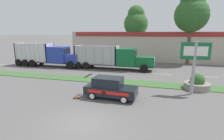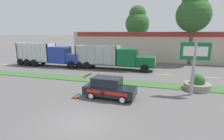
# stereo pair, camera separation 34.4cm
# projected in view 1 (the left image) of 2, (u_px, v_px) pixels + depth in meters

# --- Properties ---
(ground_plane) EXTENTS (600.00, 600.00, 0.00)m
(ground_plane) POSITION_uv_depth(u_px,v_px,m) (83.00, 123.00, 10.68)
(ground_plane) COLOR #5B5959
(grass_verge) EXTENTS (120.00, 2.18, 0.06)m
(grass_verge) POSITION_uv_depth(u_px,v_px,m) (118.00, 82.00, 19.47)
(grass_verge) COLOR #3D6633
(grass_verge) RESTS_ON ground_plane
(centre_line_1) EXTENTS (2.40, 0.14, 0.01)m
(centre_line_1) POSITION_uv_depth(u_px,v_px,m) (25.00, 66.00, 28.58)
(centre_line_1) COLOR yellow
(centre_line_1) RESTS_ON ground_plane
(centre_line_2) EXTENTS (2.40, 0.14, 0.01)m
(centre_line_2) POSITION_uv_depth(u_px,v_px,m) (54.00, 68.00, 27.20)
(centre_line_2) COLOR yellow
(centre_line_2) RESTS_ON ground_plane
(centre_line_3) EXTENTS (2.40, 0.14, 0.01)m
(centre_line_3) POSITION_uv_depth(u_px,v_px,m) (86.00, 70.00, 25.82)
(centre_line_3) COLOR yellow
(centre_line_3) RESTS_ON ground_plane
(centre_line_4) EXTENTS (2.40, 0.14, 0.01)m
(centre_line_4) POSITION_uv_depth(u_px,v_px,m) (122.00, 72.00, 24.43)
(centre_line_4) COLOR yellow
(centre_line_4) RESTS_ON ground_plane
(centre_line_5) EXTENTS (2.40, 0.14, 0.01)m
(centre_line_5) POSITION_uv_depth(u_px,v_px,m) (162.00, 74.00, 23.05)
(centre_line_5) COLOR yellow
(centre_line_5) RESTS_ON ground_plane
(centre_line_6) EXTENTS (2.40, 0.14, 0.01)m
(centre_line_6) POSITION_uv_depth(u_px,v_px,m) (207.00, 77.00, 21.67)
(centre_line_6) COLOR yellow
(centre_line_6) RESTS_ON ground_plane
(dump_truck_lead) EXTENTS (11.78, 2.81, 3.60)m
(dump_truck_lead) POSITION_uv_depth(u_px,v_px,m) (120.00, 59.00, 25.67)
(dump_truck_lead) COLOR black
(dump_truck_lead) RESTS_ON ground_plane
(dump_truck_mid) EXTENTS (10.96, 2.56, 3.70)m
(dump_truck_mid) POSITION_uv_depth(u_px,v_px,m) (52.00, 56.00, 27.92)
(dump_truck_mid) COLOR black
(dump_truck_mid) RESTS_ON ground_plane
(rally_car) EXTENTS (4.39, 2.03, 1.80)m
(rally_car) POSITION_uv_depth(u_px,v_px,m) (110.00, 88.00, 14.57)
(rally_car) COLOR black
(rally_car) RESTS_ON ground_plane
(store_sign_post) EXTENTS (2.38, 0.28, 4.69)m
(store_sign_post) POSITION_uv_depth(u_px,v_px,m) (195.00, 58.00, 14.87)
(store_sign_post) COLOR #9E9EA3
(store_sign_post) RESTS_ON ground_plane
(stone_planter) EXTENTS (2.41, 2.41, 1.56)m
(stone_planter) POSITION_uv_depth(u_px,v_px,m) (197.00, 84.00, 16.86)
(stone_planter) COLOR gray
(stone_planter) RESTS_ON ground_plane
(traffic_cone) EXTENTS (0.39, 0.39, 0.50)m
(traffic_cone) POSITION_uv_depth(u_px,v_px,m) (77.00, 96.00, 14.54)
(traffic_cone) COLOR black
(traffic_cone) RESTS_ON ground_plane
(store_building_backdrop) EXTENTS (33.52, 12.10, 5.51)m
(store_building_backdrop) POSITION_uv_depth(u_px,v_px,m) (158.00, 45.00, 37.00)
(store_building_backdrop) COLOR #BCB29E
(store_building_backdrop) RESTS_ON ground_plane
(tree_behind_left) EXTENTS (4.51, 4.51, 10.34)m
(tree_behind_left) POSITION_uv_depth(u_px,v_px,m) (136.00, 22.00, 32.85)
(tree_behind_left) COLOR brown
(tree_behind_left) RESTS_ON ground_plane
(tree_behind_centre) EXTENTS (5.56, 5.56, 12.36)m
(tree_behind_centre) POSITION_uv_depth(u_px,v_px,m) (192.00, 12.00, 28.81)
(tree_behind_centre) COLOR brown
(tree_behind_centre) RESTS_ON ground_plane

